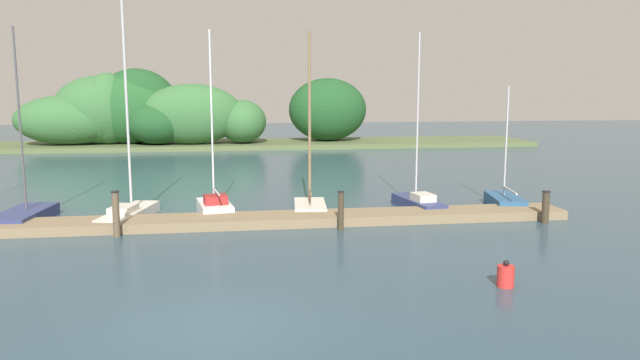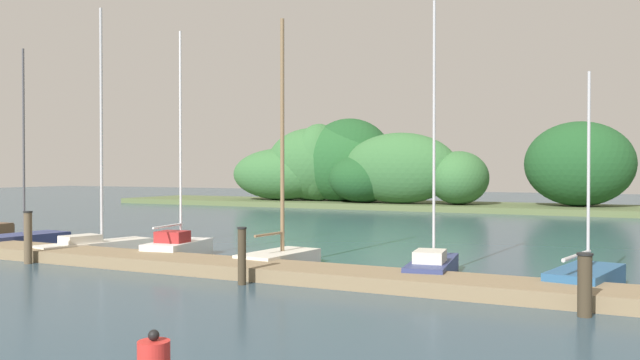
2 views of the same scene
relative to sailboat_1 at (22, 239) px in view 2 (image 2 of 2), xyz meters
The scene contains 11 objects.
dock_pier 7.66m from the sailboat_1, 13.19° to the right, with size 26.38×1.80×0.35m.
far_shore 29.79m from the sailboat_1, 85.47° to the left, with size 54.67×8.00×6.85m.
sailboat_1 is the anchor object (origin of this frame).
sailboat_2 3.86m from the sailboat_1, ahead, with size 1.90×4.36×8.33m.
sailboat_3 7.08m from the sailboat_1, ahead, with size 1.58×2.96×7.30m.
sailboat_4 10.93m from the sailboat_1, ahead, with size 1.50×2.96×7.26m.
sailboat_5 15.50m from the sailboat_1, ahead, with size 1.47×3.68×7.30m.
sailboat_6 19.28m from the sailboat_1, ahead, with size 1.65×3.28×5.14m.
mooring_piling_1 4.86m from the sailboat_1, 36.84° to the right, with size 0.27×0.27×1.59m.
mooring_piling_2 12.04m from the sailboat_1, 14.67° to the right, with size 0.24×0.24×1.42m.
mooring_piling_3 19.72m from the sailboat_1, ahead, with size 0.31×0.31×1.23m.
Camera 2 is at (13.08, -4.99, 2.82)m, focal length 36.72 mm.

